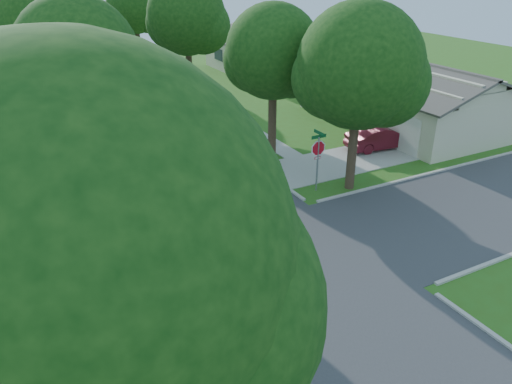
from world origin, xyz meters
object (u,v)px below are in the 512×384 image
object	(u,v)px
car_driveway	(380,137)
car_curb_east	(125,85)
tree_e_mid	(187,19)
tree_e_far	(135,8)
tree_sw_corner	(86,275)
house_ne_far	(271,57)
car_curb_west	(54,78)
house_ne_near	(404,100)
stop_sign_sw	(214,343)
tree_e_near	(274,56)
tree_w_mid	(41,24)
tree_w_far	(24,19)
tree_ne_corner	(360,72)
tree_w_near	(79,64)
stop_sign_ne	(318,151)

from	to	relation	value
car_driveway	car_curb_east	size ratio (longest dim) A/B	0.90
tree_e_mid	tree_e_far	xyz separation A→B (m)	(-0.00, 13.00, -0.27)
car_driveway	tree_sw_corner	bearing A→B (deg)	133.70
house_ne_far	car_driveway	size ratio (longest dim) A/B	3.29
tree_e_far	car_curb_west	size ratio (longest dim) A/B	2.05
house_ne_near	car_driveway	distance (m)	5.80
stop_sign_sw	tree_e_near	bearing A→B (deg)	55.41
tree_e_far	tree_w_mid	distance (m)	16.05
tree_e_far	tree_sw_corner	bearing A→B (deg)	-106.56
tree_w_far	tree_ne_corner	size ratio (longest dim) A/B	0.93
tree_sw_corner	tree_e_near	bearing A→B (deg)	52.70
house_ne_near	tree_e_mid	bearing A→B (deg)	138.30
car_driveway	house_ne_near	bearing A→B (deg)	-50.24
tree_w_far	car_driveway	world-z (taller)	tree_w_far
house_ne_far	car_driveway	world-z (taller)	house_ne_far
stop_sign_sw	car_driveway	distance (m)	20.29
tree_w_mid	house_ne_far	size ratio (longest dim) A/B	0.70
stop_sign_sw	tree_e_near	world-z (taller)	tree_e_near
tree_e_far	car_curb_west	world-z (taller)	tree_e_far
tree_ne_corner	car_driveway	size ratio (longest dim) A/B	2.09
tree_e_far	car_driveway	distance (m)	27.55
tree_e_mid	car_driveway	xyz separation A→B (m)	(6.50, -13.25, -5.57)
house_ne_near	tree_sw_corner	bearing A→B (deg)	-142.48
tree_w_near	car_curb_east	bearing A→B (deg)	71.42
tree_sw_corner	stop_sign_sw	bearing A→B (deg)	39.97
stop_sign_ne	house_ne_far	size ratio (longest dim) A/B	0.22
car_curb_east	car_curb_west	xyz separation A→B (m)	(-4.67, 6.00, -0.17)
tree_e_far	tree_sw_corner	world-z (taller)	tree_sw_corner
tree_e_mid	car_curb_east	world-z (taller)	tree_e_mid
stop_sign_ne	car_driveway	distance (m)	7.36
tree_e_far	car_curb_east	xyz separation A→B (m)	(-3.28, -6.82, -5.20)
tree_e_mid	tree_w_near	size ratio (longest dim) A/B	1.03
house_ne_far	tree_w_mid	bearing A→B (deg)	-158.83
tree_w_far	house_ne_near	bearing A→B (deg)	-48.10
stop_sign_sw	tree_w_mid	bearing A→B (deg)	89.87
car_driveway	stop_sign_ne	bearing A→B (deg)	120.43
tree_sw_corner	house_ne_far	world-z (taller)	tree_sw_corner
tree_e_near	tree_w_near	bearing A→B (deg)	180.00
stop_sign_ne	house_ne_far	xyz separation A→B (m)	(11.29, 24.30, -0.51)
tree_w_mid	tree_w_far	distance (m)	13.04
stop_sign_sw	tree_w_far	distance (m)	38.86
tree_w_far	tree_e_mid	bearing A→B (deg)	-54.10
tree_w_mid	tree_w_far	world-z (taller)	tree_w_mid
tree_w_far	car_curb_west	size ratio (longest dim) A/B	1.89
house_ne_far	car_curb_west	world-z (taller)	house_ne_far
tree_w_far	house_ne_far	xyz separation A→B (m)	(20.64, -5.01, -3.99)
house_ne_near	stop_sign_sw	bearing A→B (deg)	-142.82
tree_e_mid	tree_w_far	distance (m)	16.06
tree_w_near	tree_ne_corner	distance (m)	12.02
tree_sw_corner	car_curb_east	distance (m)	35.74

